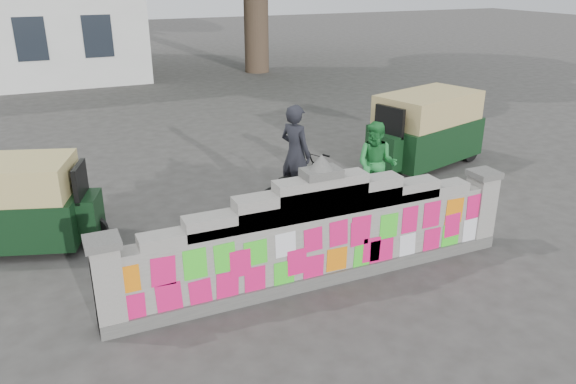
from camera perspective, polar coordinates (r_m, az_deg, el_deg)
name	(u,v)px	position (r m, az deg, el deg)	size (l,w,h in m)	color
ground	(319,281)	(8.63, 3.15, -9.00)	(100.00, 100.00, 0.00)	#383533
parapet_wall	(320,237)	(8.26, 3.27, -4.54)	(6.48, 0.44, 2.01)	#4C4C49
cyclist_bike	(295,185)	(10.75, 0.75, 0.70)	(0.73, 2.10, 1.10)	black
cyclist_rider	(295,166)	(10.62, 0.76, 2.63)	(0.68, 0.45, 1.87)	black
pedestrian	(376,164)	(11.15, 8.96, 2.81)	(0.82, 0.64, 1.68)	#24863A
rickshaw_left	(11,203)	(10.36, -26.34, -1.05)	(2.84, 1.96, 1.53)	black
rickshaw_right	(424,128)	(13.75, 13.69, 6.29)	(3.23, 2.15, 1.73)	black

